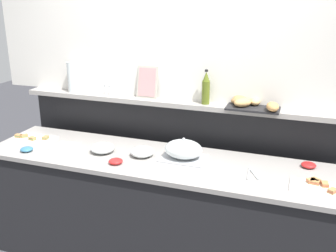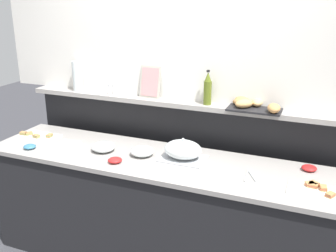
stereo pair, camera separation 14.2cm
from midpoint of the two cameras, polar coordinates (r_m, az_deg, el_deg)
The scene contains 20 objects.
ground_plane at distance 3.88m, azimuth 0.95°, elevation -13.85°, with size 12.00×12.00×0.00m, color #38383D.
buffet_counter at distance 3.16m, azimuth -2.55°, elevation -12.38°, with size 2.73×0.68×0.91m.
back_ledge_unit at distance 3.49m, azimuth 0.55°, elevation -5.49°, with size 2.81×0.22×1.25m.
upper_wall_panel at distance 3.21m, azimuth 0.77°, elevation 15.78°, with size 3.41×0.08×1.35m, color white.
sandwich_platter_front at distance 2.68m, azimuth 19.22°, elevation -8.19°, with size 0.30×0.19×0.04m.
sandwich_platter_side at distance 3.55m, azimuth -19.94°, elevation -1.64°, with size 0.35×0.18×0.04m.
serving_cloche at distance 2.92m, azimuth 0.86°, elevation -3.51°, with size 0.34×0.24×0.17m.
glass_bowl_large at distance 3.11m, azimuth -10.73°, elevation -3.19°, with size 0.19×0.19×0.07m.
glass_bowl_medium at distance 3.00m, azimuth -5.09°, elevation -3.78°, with size 0.18×0.18×0.07m.
condiment_bowl_red at distance 2.95m, azimuth 18.38°, elevation -5.39°, with size 0.10×0.10×0.04m, color red.
condiment_bowl_dark at distance 3.30m, azimuth -20.95°, elevation -3.17°, with size 0.10×0.10×0.03m, color teal.
condiment_bowl_cream at distance 2.90m, azimuth -8.98°, elevation -5.06°, with size 0.10×0.10×0.04m, color red.
serving_tongs at distance 2.76m, azimuth 10.45°, elevation -6.77°, with size 0.09×0.19×0.01m.
napkin_stack at distance 3.26m, azimuth -15.92°, elevation -2.95°, with size 0.17×0.17×0.02m, color white.
olive_oil_bottle at distance 3.13m, azimuth 4.20°, elevation 5.40°, with size 0.06×0.06×0.28m.
salt_shaker at distance 3.48m, azimuth -10.11°, elevation 5.15°, with size 0.03×0.03×0.09m.
pepper_shaker at distance 3.46m, azimuth -9.47°, elevation 5.11°, with size 0.03×0.03×0.09m.
bread_basket at distance 3.07m, azimuth 10.64°, elevation 3.15°, with size 0.41×0.29×0.08m.
framed_picture at distance 3.33m, azimuth -4.24°, elevation 6.34°, with size 0.18×0.06×0.26m.
water_carafe at distance 3.63m, azimuth -14.75°, elevation 6.86°, with size 0.09×0.09×0.27m, color silver.
Camera 1 is at (0.96, -2.53, 2.09)m, focal length 42.14 mm.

